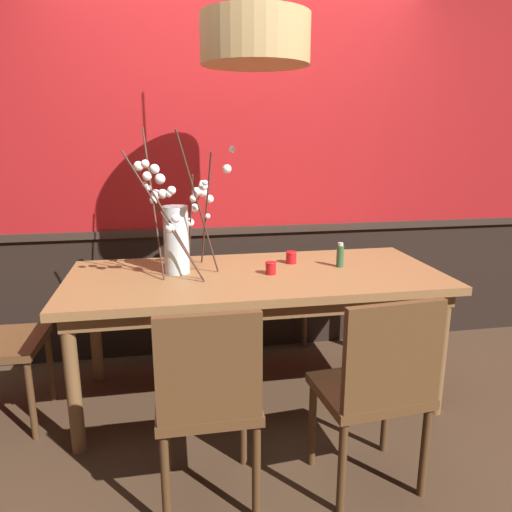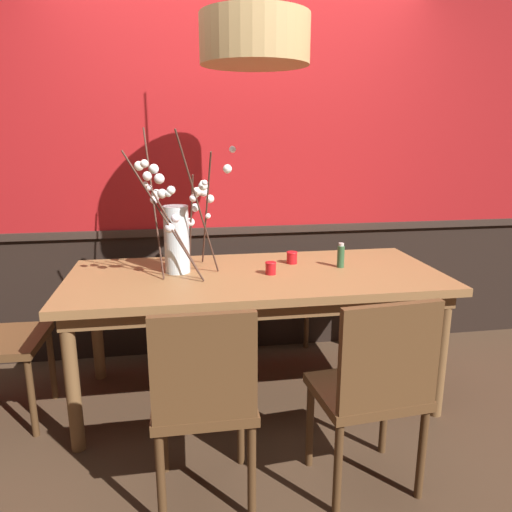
# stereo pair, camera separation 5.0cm
# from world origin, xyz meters

# --- Properties ---
(ground_plane) EXTENTS (24.00, 24.00, 0.00)m
(ground_plane) POSITION_xyz_m (0.00, 0.00, 0.00)
(ground_plane) COLOR #422D1E
(back_wall) EXTENTS (6.12, 0.14, 2.69)m
(back_wall) POSITION_xyz_m (0.00, 0.74, 1.33)
(back_wall) COLOR black
(back_wall) RESTS_ON ground
(dining_table) EXTENTS (2.13, 0.93, 0.78)m
(dining_table) POSITION_xyz_m (0.00, 0.00, 0.70)
(dining_table) COLOR olive
(dining_table) RESTS_ON ground
(chair_near_side_right) EXTENTS (0.48, 0.42, 0.92)m
(chair_near_side_right) POSITION_xyz_m (0.36, -0.89, 0.52)
(chair_near_side_right) COLOR brown
(chair_near_side_right) RESTS_ON ground
(chair_near_side_left) EXTENTS (0.42, 0.42, 0.92)m
(chair_near_side_left) POSITION_xyz_m (-0.36, -0.86, 0.52)
(chair_near_side_left) COLOR brown
(chair_near_side_left) RESTS_ON ground
(chair_far_side_right) EXTENTS (0.47, 0.45, 0.92)m
(chair_far_side_right) POSITION_xyz_m (0.31, 0.88, 0.52)
(chair_far_side_right) COLOR brown
(chair_far_side_right) RESTS_ON ground
(chair_far_side_left) EXTENTS (0.46, 0.44, 0.88)m
(chair_far_side_left) POSITION_xyz_m (-0.28, 0.86, 0.50)
(chair_far_side_left) COLOR brown
(chair_far_side_left) RESTS_ON ground
(vase_with_blossoms) EXTENTS (0.62, 0.54, 0.81)m
(vase_with_blossoms) POSITION_xyz_m (-0.44, 0.08, 1.02)
(vase_with_blossoms) COLOR silver
(vase_with_blossoms) RESTS_ON dining_table
(candle_holder_nearer_center) EXTENTS (0.07, 0.07, 0.07)m
(candle_holder_nearer_center) POSITION_xyz_m (0.25, 0.18, 0.82)
(candle_holder_nearer_center) COLOR red
(candle_holder_nearer_center) RESTS_ON dining_table
(candle_holder_nearer_edge) EXTENTS (0.07, 0.07, 0.07)m
(candle_holder_nearer_edge) POSITION_xyz_m (0.08, -0.04, 0.81)
(candle_holder_nearer_edge) COLOR red
(candle_holder_nearer_edge) RESTS_ON dining_table
(condiment_bottle) EXTENTS (0.04, 0.04, 0.15)m
(condiment_bottle) POSITION_xyz_m (0.52, 0.04, 0.85)
(condiment_bottle) COLOR #2D5633
(condiment_bottle) RESTS_ON dining_table
(pendant_lamp) EXTENTS (0.55, 0.55, 0.80)m
(pendant_lamp) POSITION_xyz_m (-0.02, -0.08, 2.01)
(pendant_lamp) COLOR tan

